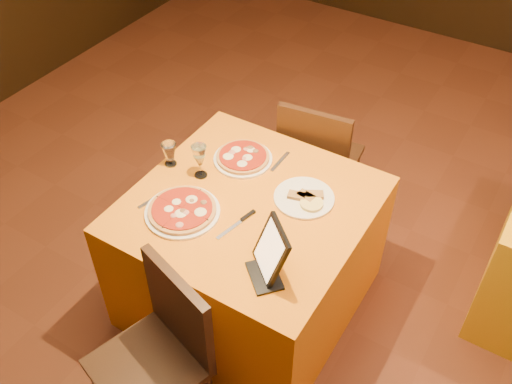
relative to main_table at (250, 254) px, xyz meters
The scene contains 13 objects.
floor 0.45m from the main_table, 24.44° to the left, with size 6.00×7.00×0.01m, color #5E2D19.
main_table is the anchor object (origin of this frame).
chair_main_near 0.82m from the main_table, 90.00° to the right, with size 0.44×0.44×0.91m, color black, non-canonical shape.
chair_main_far 0.81m from the main_table, 90.00° to the left, with size 0.42×0.42×0.91m, color black, non-canonical shape.
pizza_near 0.50m from the main_table, 135.68° to the right, with size 0.35×0.35×0.03m.
pizza_far 0.50m from the main_table, 128.03° to the left, with size 0.31×0.31×0.03m.
cutlet_dish 0.47m from the main_table, 37.16° to the left, with size 0.29×0.29×0.03m.
wine_glass 0.57m from the main_table, behind, with size 0.07×0.07×0.19m, color #C2C16E, non-canonical shape.
water_glass 0.66m from the main_table, behind, with size 0.07×0.07×0.13m, color silver, non-canonical shape.
tablet 0.65m from the main_table, 45.33° to the right, with size 0.21×0.02×0.24m, color black.
knife 0.41m from the main_table, 80.76° to the right, with size 0.23×0.02×0.01m, color silver.
fork_near 0.60m from the main_table, 150.51° to the right, with size 0.17×0.02×0.01m, color #A5A6AB.
fork_far 0.51m from the main_table, 94.09° to the left, with size 0.18×0.02×0.01m, color silver.
Camera 1 is at (0.83, -1.75, 2.65)m, focal length 40.00 mm.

